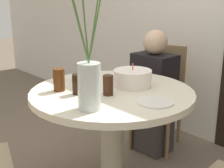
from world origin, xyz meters
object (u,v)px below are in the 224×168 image
(chair_far_back, at_px, (160,90))
(side_plate, at_px, (155,102))
(birthday_cake, at_px, (132,78))
(flower_vase, at_px, (89,70))
(drink_glass_2, at_px, (77,84))
(drink_glass_3, at_px, (59,80))
(person_guest, at_px, (153,96))
(drink_glass_0, at_px, (108,85))
(drink_glass_1, at_px, (84,72))

(chair_far_back, height_order, side_plate, chair_far_back)
(chair_far_back, bearing_deg, side_plate, -72.43)
(birthday_cake, xyz_separation_m, side_plate, (0.31, -0.14, -0.05))
(flower_vase, xyz_separation_m, drink_glass_2, (-0.25, 0.11, -0.15))
(flower_vase, distance_m, drink_glass_3, 0.41)
(birthday_cake, distance_m, drink_glass_2, 0.38)
(drink_glass_2, relative_size, person_guest, 0.11)
(chair_far_back, relative_size, side_plate, 4.48)
(flower_vase, xyz_separation_m, drink_glass_0, (-0.12, 0.23, -0.15))
(drink_glass_1, distance_m, person_guest, 0.79)
(flower_vase, height_order, side_plate, flower_vase)
(birthday_cake, distance_m, drink_glass_1, 0.34)
(drink_glass_2, bearing_deg, flower_vase, -23.30)
(birthday_cake, relative_size, drink_glass_1, 1.81)
(flower_vase, height_order, drink_glass_2, flower_vase)
(birthday_cake, bearing_deg, flower_vase, -72.95)
(chair_far_back, xyz_separation_m, drink_glass_2, (0.22, -1.06, 0.32))
(flower_vase, relative_size, person_guest, 0.74)
(side_plate, relative_size, drink_glass_1, 1.49)
(drink_glass_0, bearing_deg, chair_far_back, 110.88)
(birthday_cake, distance_m, side_plate, 0.34)
(birthday_cake, relative_size, side_plate, 1.22)
(chair_far_back, bearing_deg, drink_glass_2, -97.76)
(drink_glass_2, distance_m, person_guest, 0.98)
(birthday_cake, bearing_deg, person_guest, 116.62)
(drink_glass_3, bearing_deg, drink_glass_0, 31.78)
(flower_vase, height_order, drink_glass_1, flower_vase)
(flower_vase, height_order, drink_glass_3, flower_vase)
(side_plate, height_order, drink_glass_3, drink_glass_3)
(flower_vase, bearing_deg, drink_glass_1, 145.24)
(drink_glass_0, distance_m, drink_glass_2, 0.18)
(drink_glass_2, relative_size, drink_glass_3, 0.87)
(flower_vase, xyz_separation_m, drink_glass_1, (-0.45, 0.31, -0.14))
(drink_glass_0, bearing_deg, drink_glass_2, -138.25)
(chair_far_back, distance_m, side_plate, 1.09)
(flower_vase, xyz_separation_m, side_plate, (0.16, 0.33, -0.21))
(drink_glass_3, bearing_deg, flower_vase, -9.67)
(flower_vase, distance_m, person_guest, 1.20)
(birthday_cake, height_order, drink_glass_2, birthday_cake)
(drink_glass_3, bearing_deg, drink_glass_2, 18.42)
(birthday_cake, bearing_deg, chair_far_back, 115.17)
(side_plate, xyz_separation_m, person_guest, (-0.59, 0.69, -0.27))
(birthday_cake, height_order, side_plate, birthday_cake)
(side_plate, bearing_deg, drink_glass_3, -154.39)
(chair_far_back, xyz_separation_m, flower_vase, (0.47, -1.17, 0.47))
(chair_far_back, xyz_separation_m, birthday_cake, (0.33, -0.70, 0.31))
(person_guest, bearing_deg, drink_glass_0, -68.87)
(chair_far_back, height_order, drink_glass_3, same)
(drink_glass_0, bearing_deg, drink_glass_3, -148.22)
(drink_glass_0, xyz_separation_m, drink_glass_3, (-0.27, -0.17, 0.01))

